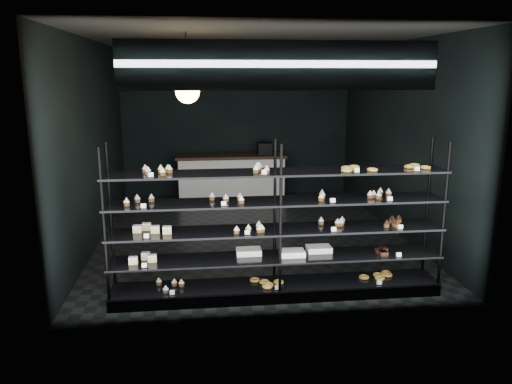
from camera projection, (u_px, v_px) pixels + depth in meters
The scene contains 5 objects.
room at pixel (251, 141), 8.15m from camera, with size 5.01×6.01×3.20m.
display_shelf at pixel (275, 247), 6.01m from camera, with size 4.00×0.50×1.91m.
signage at pixel (281, 65), 5.06m from camera, with size 3.30×0.05×0.50m.
pendant_lamp at pixel (187, 91), 6.38m from camera, with size 0.31×0.31×0.88m.
service_counter at pixel (232, 177), 10.80m from camera, with size 2.33×0.65×1.23m.
Camera 1 is at (-0.85, -8.08, 2.66)m, focal length 35.00 mm.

